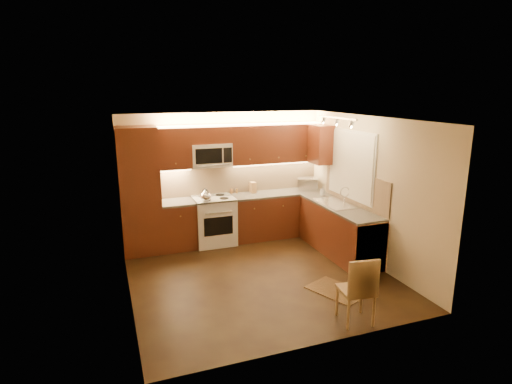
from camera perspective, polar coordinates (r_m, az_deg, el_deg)
name	(u,v)px	position (r m, az deg, el deg)	size (l,w,h in m)	color
floor	(259,275)	(6.89, 0.42, -11.29)	(4.00, 4.00, 0.01)	black
ceiling	(259,119)	(6.26, 0.46, 9.92)	(4.00, 4.00, 0.01)	beige
wall_back	(224,176)	(8.31, -4.43, 2.16)	(4.00, 0.01, 2.50)	#C8B693
wall_front	(323,245)	(4.73, 9.07, -7.09)	(4.00, 0.01, 2.50)	#C8B693
wall_left	(124,214)	(6.08, -17.52, -2.84)	(0.01, 4.00, 2.50)	#C8B693
wall_right	(369,190)	(7.39, 15.11, 0.23)	(0.01, 4.00, 2.50)	#C8B693
pantry	(139,191)	(7.77, -15.59, 0.09)	(0.70, 0.60, 2.30)	#47200F
base_cab_back_left	(178,226)	(8.03, -10.56, -4.52)	(0.62, 0.60, 0.86)	#47200F
counter_back_left	(177,203)	(7.91, -10.70, -1.42)	(0.62, 0.60, 0.04)	#33312E
base_cab_back_right	(277,215)	(8.58, 2.93, -3.11)	(1.92, 0.60, 0.86)	#47200F
counter_back_right	(278,193)	(8.46, 2.97, -0.19)	(1.92, 0.60, 0.04)	#33312E
base_cab_right	(339,231)	(7.77, 11.22, -5.18)	(0.60, 2.00, 0.86)	#47200F
counter_right	(340,207)	(7.64, 11.38, -1.99)	(0.60, 2.00, 0.04)	#33312E
dishwasher	(361,244)	(7.22, 14.11, -6.83)	(0.58, 0.60, 0.84)	silver
backsplash_back	(241,178)	(8.41, -2.11, 1.98)	(3.30, 0.02, 0.60)	tan
backsplash_right	(355,188)	(7.71, 13.33, 0.52)	(0.02, 2.00, 0.60)	tan
upper_cab_back_left	(173,148)	(7.83, -11.18, 5.85)	(0.62, 0.35, 0.75)	#47200F
upper_cab_back_right	(276,144)	(8.39, 2.72, 6.62)	(1.92, 0.35, 0.75)	#47200F
upper_cab_bridge	(210,135)	(7.94, -6.30, 7.74)	(0.76, 0.35, 0.31)	#47200F
upper_cab_right_corner	(321,144)	(8.35, 8.86, 6.43)	(0.35, 0.50, 0.75)	#47200F
stove	(214,221)	(8.13, -5.74, -3.89)	(0.76, 0.65, 0.92)	silver
microwave	(211,155)	(7.97, -6.20, 5.05)	(0.76, 0.38, 0.44)	silver
window_frame	(351,165)	(7.75, 12.86, 3.63)	(0.03, 1.44, 1.24)	silver
window_blinds	(350,165)	(7.74, 12.73, 3.63)	(0.02, 1.36, 1.16)	silver
sink	(336,200)	(7.74, 10.84, -1.03)	(0.52, 0.86, 0.15)	silver
faucet	(345,195)	(7.81, 12.00, -0.38)	(0.20, 0.04, 0.30)	silver
track_light_bar	(337,118)	(7.30, 10.95, 9.92)	(0.04, 1.20, 0.03)	silver
kettle	(206,195)	(7.73, -6.88, -0.38)	(0.21, 0.21, 0.25)	silver
toaster_oven	(307,184)	(8.73, 7.01, 1.13)	(0.40, 0.30, 0.24)	silver
knife_block	(253,187)	(8.41, -0.42, 0.64)	(0.10, 0.16, 0.21)	#A36F49
spice_jar_a	(236,191)	(8.39, -2.77, 0.21)	(0.04, 0.04, 0.11)	silver
spice_jar_b	(237,191)	(8.38, -2.66, 0.15)	(0.04, 0.04, 0.09)	olive
spice_jar_c	(254,190)	(8.38, -0.26, 0.21)	(0.05, 0.05, 0.10)	silver
spice_jar_d	(232,191)	(8.36, -3.36, 0.12)	(0.04, 0.04, 0.09)	#96612D
soap_bottle	(323,191)	(8.32, 9.06, 0.15)	(0.07, 0.08, 0.16)	silver
rug	(336,290)	(6.52, 10.90, -13.03)	(0.54, 0.82, 0.01)	black
dining_chair	(356,288)	(5.62, 13.47, -12.66)	(0.40, 0.40, 0.91)	#A36F49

